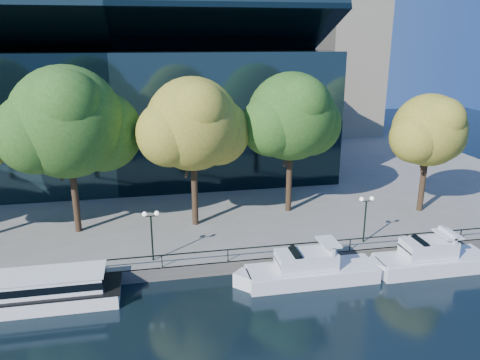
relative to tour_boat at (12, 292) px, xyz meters
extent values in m
plane|color=black|center=(10.00, -1.24, -1.18)|extent=(160.00, 160.00, 0.00)
cube|color=slate|center=(10.00, 35.26, -0.68)|extent=(90.00, 67.00, 1.00)
cube|color=#47443F|center=(10.00, 1.81, -0.68)|extent=(90.00, 0.25, 1.00)
cube|color=black|center=(10.00, 2.01, 0.77)|extent=(88.20, 0.08, 0.08)
cube|color=black|center=(10.00, 2.01, 0.27)|extent=(0.07, 0.07, 0.90)
cube|color=black|center=(6.00, 30.76, 6.82)|extent=(50.00, 24.00, 16.00)
cube|color=black|center=(6.00, 26.76, 16.32)|extent=(50.00, 17.14, 7.86)
cube|color=white|center=(0.34, 0.00, -0.66)|extent=(13.21, 3.21, 1.04)
cube|color=black|center=(0.34, 0.00, -0.13)|extent=(13.47, 3.27, 0.11)
cube|color=white|center=(0.81, 0.00, 0.47)|extent=(10.30, 2.63, 1.13)
cube|color=black|center=(0.81, 0.00, 0.51)|extent=(10.43, 2.69, 0.52)
cube|color=white|center=(0.81, 0.00, 1.08)|extent=(10.56, 2.76, 0.09)
cube|color=silver|center=(20.93, -0.45, -0.62)|extent=(9.79, 2.80, 1.12)
cube|color=silver|center=(16.03, -0.45, -0.62)|extent=(2.14, 2.14, 1.12)
cube|color=silver|center=(20.93, -0.45, -0.05)|extent=(9.60, 2.74, 0.07)
cube|color=silver|center=(20.44, -0.45, 0.64)|extent=(4.41, 2.10, 1.21)
cube|color=black|center=(19.17, -0.45, 0.73)|extent=(1.93, 2.01, 1.53)
cube|color=silver|center=(22.10, -0.45, 1.52)|extent=(0.23, 2.18, 0.75)
cube|color=silver|center=(22.10, -0.45, 1.89)|extent=(1.31, 2.18, 0.14)
cube|color=silver|center=(30.71, -0.61, -0.59)|extent=(8.89, 2.77, 1.19)
cube|color=silver|center=(26.27, -0.61, -0.59)|extent=(2.18, 2.18, 1.19)
cube|color=silver|center=(30.71, -0.61, 0.02)|extent=(8.71, 2.71, 0.08)
cube|color=silver|center=(30.27, -0.61, 0.74)|extent=(4.00, 2.07, 1.28)
cube|color=black|center=(29.11, -0.61, 0.84)|extent=(1.81, 1.99, 1.49)
cube|color=silver|center=(31.78, -0.61, 1.68)|extent=(0.25, 2.16, 0.79)
cube|color=silver|center=(31.78, -0.61, 1.78)|extent=(1.38, 2.16, 0.15)
cylinder|color=black|center=(2.95, 10.31, 3.72)|extent=(0.56, 0.56, 7.81)
cylinder|color=black|center=(3.45, 10.51, 6.79)|extent=(1.23, 1.86, 3.90)
cylinder|color=black|center=(2.55, 10.01, 6.51)|extent=(1.13, 1.28, 3.49)
sphere|color=#245019|center=(2.95, 10.31, 9.58)|extent=(9.38, 9.38, 9.38)
sphere|color=#245019|center=(5.53, 11.72, 8.40)|extent=(7.03, 7.03, 7.03)
sphere|color=#245019|center=(0.61, 9.37, 8.87)|extent=(6.56, 6.56, 6.56)
sphere|color=#245019|center=(3.42, 8.44, 11.22)|extent=(5.63, 5.63, 5.63)
cylinder|color=black|center=(13.32, 9.93, 3.54)|extent=(0.56, 0.56, 7.45)
cylinder|color=black|center=(13.82, 10.13, 6.47)|extent=(1.19, 1.79, 3.73)
cylinder|color=black|center=(12.92, 9.63, 6.20)|extent=(1.09, 1.23, 3.33)
sphere|color=olive|center=(13.32, 9.93, 9.13)|extent=(8.13, 8.13, 8.13)
sphere|color=olive|center=(15.56, 11.15, 8.11)|extent=(6.10, 6.10, 6.10)
sphere|color=olive|center=(11.29, 9.12, 8.52)|extent=(5.69, 5.69, 5.69)
sphere|color=olive|center=(13.73, 8.30, 10.55)|extent=(4.88, 4.88, 4.88)
cylinder|color=black|center=(22.72, 11.67, 3.57)|extent=(0.56, 0.56, 7.51)
cylinder|color=black|center=(23.22, 11.87, 6.52)|extent=(1.19, 1.81, 3.76)
cylinder|color=black|center=(22.32, 11.37, 6.25)|extent=(1.10, 1.24, 3.36)
sphere|color=#245019|center=(22.72, 11.67, 9.21)|extent=(8.26, 8.26, 8.26)
sphere|color=#245019|center=(24.99, 12.91, 8.17)|extent=(6.19, 6.19, 6.19)
sphere|color=#245019|center=(20.66, 10.85, 8.59)|extent=(5.78, 5.78, 5.78)
sphere|color=#245019|center=(23.13, 10.02, 10.65)|extent=(4.96, 4.96, 4.96)
cylinder|color=black|center=(35.56, 9.19, 3.05)|extent=(0.56, 0.56, 6.46)
cylinder|color=black|center=(36.06, 9.39, 5.59)|extent=(1.07, 1.60, 3.25)
cylinder|color=black|center=(35.16, 8.89, 5.36)|extent=(0.99, 1.11, 2.90)
sphere|color=olive|center=(35.56, 9.19, 7.90)|extent=(6.87, 6.87, 6.87)
sphere|color=olive|center=(37.45, 10.22, 7.04)|extent=(5.15, 5.15, 5.15)
sphere|color=olive|center=(33.84, 8.51, 7.38)|extent=(4.81, 4.81, 4.81)
sphere|color=olive|center=(35.90, 7.82, 9.10)|extent=(4.12, 4.12, 4.12)
cylinder|color=black|center=(9.35, 3.26, 1.62)|extent=(0.14, 0.14, 3.60)
cube|color=black|center=(9.35, 3.26, 3.47)|extent=(0.90, 0.06, 0.06)
sphere|color=white|center=(8.90, 3.26, 3.67)|extent=(0.36, 0.36, 0.36)
sphere|color=white|center=(9.80, 3.26, 3.67)|extent=(0.36, 0.36, 0.36)
cylinder|color=black|center=(26.76, 3.26, 1.62)|extent=(0.14, 0.14, 3.60)
cube|color=black|center=(26.76, 3.26, 3.47)|extent=(0.90, 0.06, 0.06)
sphere|color=white|center=(26.31, 3.26, 3.67)|extent=(0.36, 0.36, 0.36)
sphere|color=white|center=(27.21, 3.26, 3.67)|extent=(0.36, 0.36, 0.36)
camera|label=1|loc=(9.65, -30.12, 16.38)|focal=35.00mm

